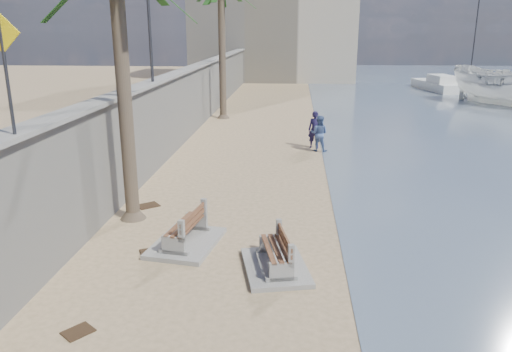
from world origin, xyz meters
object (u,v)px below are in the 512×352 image
object	(u,v)px
bench_near	(186,231)
person_b	(319,132)
yacht_far	(436,86)
person_a	(315,127)
boat_cruiser	(508,84)
sailboat_west	(469,82)
bench_far	(276,255)

from	to	relation	value
bench_near	person_b	xyz separation A→B (m)	(4.05, 11.24, 0.53)
person_b	yacht_far	size ratio (longest dim) A/B	0.26
bench_near	person_a	distance (m)	12.50
person_b	boat_cruiser	bearing A→B (deg)	-118.32
sailboat_west	person_b	bearing A→B (deg)	-119.10
bench_far	boat_cruiser	bearing A→B (deg)	60.00
boat_cruiser	sailboat_west	xyz separation A→B (m)	(1.78, 13.93, -1.31)
bench_far	person_b	bearing A→B (deg)	82.87
sailboat_west	bench_far	bearing A→B (deg)	-113.25
bench_far	boat_cruiser	distance (m)	32.88
bench_far	person_b	world-z (taller)	person_b
person_a	yacht_far	size ratio (longest dim) A/B	0.28
person_b	sailboat_west	xyz separation A→B (m)	(16.65, 29.90, -0.61)
bench_near	person_a	bearing A→B (deg)	71.95
boat_cruiser	yacht_far	xyz separation A→B (m)	(-2.60, 9.89, -1.31)
bench_near	sailboat_west	xyz separation A→B (m)	(20.70, 41.15, -0.08)
person_a	yacht_far	xyz separation A→B (m)	(12.45, 25.23, -0.70)
bench_far	person_a	distance (m)	13.19
person_b	sailboat_west	size ratio (longest dim) A/B	0.17
boat_cruiser	bench_near	bearing A→B (deg)	-162.02
person_a	person_b	distance (m)	0.66
boat_cruiser	sailboat_west	world-z (taller)	sailboat_west
sailboat_west	bench_near	bearing A→B (deg)	-116.70
person_a	yacht_far	world-z (taller)	person_a
yacht_far	bench_far	bearing A→B (deg)	150.33
yacht_far	boat_cruiser	bearing A→B (deg)	-175.11
person_b	boat_cruiser	distance (m)	21.83
bench_near	bench_far	distance (m)	2.78
bench_far	boat_cruiser	size ratio (longest dim) A/B	0.59
bench_near	bench_far	bearing A→B (deg)	-26.49
person_a	yacht_far	bearing A→B (deg)	75.82
person_b	sailboat_west	bearing A→B (deg)	-104.48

